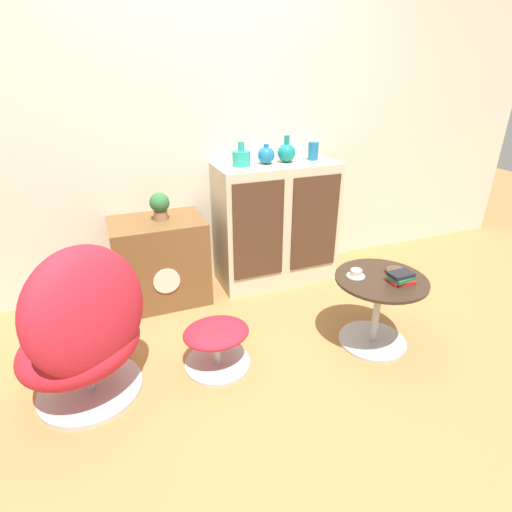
{
  "coord_description": "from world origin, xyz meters",
  "views": [
    {
      "loc": [
        -0.71,
        -1.64,
        1.62
      ],
      "look_at": [
        0.13,
        0.49,
        0.55
      ],
      "focal_mm": 28.0,
      "sensor_mm": 36.0,
      "label": 1
    }
  ],
  "objects_px": {
    "sideboard": "(275,224)",
    "vase_inner_right": "(286,153)",
    "vase_leftmost": "(241,158)",
    "potted_plant": "(160,205)",
    "tv_console": "(161,261)",
    "vase_inner_left": "(266,155)",
    "egg_chair": "(84,330)",
    "book_stack": "(401,278)",
    "teacup": "(356,274)",
    "ottoman": "(217,339)",
    "bowl": "(396,270)",
    "vase_rightmost": "(313,151)",
    "coffee_table": "(377,305)"
  },
  "relations": [
    {
      "from": "potted_plant",
      "to": "book_stack",
      "type": "distance_m",
      "value": 1.68
    },
    {
      "from": "tv_console",
      "to": "ottoman",
      "type": "distance_m",
      "value": 0.92
    },
    {
      "from": "egg_chair",
      "to": "vase_inner_right",
      "type": "bearing_deg",
      "value": 30.5
    },
    {
      "from": "egg_chair",
      "to": "book_stack",
      "type": "distance_m",
      "value": 1.78
    },
    {
      "from": "vase_rightmost",
      "to": "potted_plant",
      "type": "distance_m",
      "value": 1.25
    },
    {
      "from": "coffee_table",
      "to": "vase_inner_right",
      "type": "xyz_separation_m",
      "value": [
        -0.15,
        1.06,
        0.77
      ]
    },
    {
      "from": "ottoman",
      "to": "bowl",
      "type": "relative_size",
      "value": 3.19
    },
    {
      "from": "vase_leftmost",
      "to": "bowl",
      "type": "bearing_deg",
      "value": -58.4
    },
    {
      "from": "egg_chair",
      "to": "sideboard",
      "type": "bearing_deg",
      "value": 31.75
    },
    {
      "from": "egg_chair",
      "to": "vase_inner_left",
      "type": "bearing_deg",
      "value": 33.46
    },
    {
      "from": "potted_plant",
      "to": "tv_console",
      "type": "bearing_deg",
      "value": -179.35
    },
    {
      "from": "book_stack",
      "to": "bowl",
      "type": "relative_size",
      "value": 1.23
    },
    {
      "from": "vase_rightmost",
      "to": "book_stack",
      "type": "bearing_deg",
      "value": -90.29
    },
    {
      "from": "potted_plant",
      "to": "vase_inner_left",
      "type": "bearing_deg",
      "value": 0.78
    },
    {
      "from": "coffee_table",
      "to": "potted_plant",
      "type": "distance_m",
      "value": 1.62
    },
    {
      "from": "vase_inner_right",
      "to": "book_stack",
      "type": "distance_m",
      "value": 1.29
    },
    {
      "from": "book_stack",
      "to": "vase_leftmost",
      "type": "bearing_deg",
      "value": 117.07
    },
    {
      "from": "tv_console",
      "to": "potted_plant",
      "type": "distance_m",
      "value": 0.44
    },
    {
      "from": "vase_rightmost",
      "to": "teacup",
      "type": "xyz_separation_m",
      "value": [
        -0.21,
        -0.99,
        -0.56
      ]
    },
    {
      "from": "sideboard",
      "to": "vase_rightmost",
      "type": "bearing_deg",
      "value": 0.71
    },
    {
      "from": "tv_console",
      "to": "teacup",
      "type": "height_order",
      "value": "tv_console"
    },
    {
      "from": "sideboard",
      "to": "vase_inner_right",
      "type": "bearing_deg",
      "value": 2.75
    },
    {
      "from": "coffee_table",
      "to": "book_stack",
      "type": "distance_m",
      "value": 0.25
    },
    {
      "from": "sideboard",
      "to": "vase_inner_right",
      "type": "relative_size",
      "value": 4.91
    },
    {
      "from": "tv_console",
      "to": "egg_chair",
      "type": "bearing_deg",
      "value": -120.03
    },
    {
      "from": "coffee_table",
      "to": "vase_inner_right",
      "type": "bearing_deg",
      "value": 98.19
    },
    {
      "from": "sideboard",
      "to": "book_stack",
      "type": "relative_size",
      "value": 6.43
    },
    {
      "from": "vase_inner_left",
      "to": "vase_rightmost",
      "type": "bearing_deg",
      "value": 0.0
    },
    {
      "from": "sideboard",
      "to": "potted_plant",
      "type": "height_order",
      "value": "sideboard"
    },
    {
      "from": "sideboard",
      "to": "vase_inner_left",
      "type": "xyz_separation_m",
      "value": [
        -0.09,
        0.0,
        0.55
      ]
    },
    {
      "from": "teacup",
      "to": "bowl",
      "type": "height_order",
      "value": "teacup"
    },
    {
      "from": "vase_leftmost",
      "to": "vase_rightmost",
      "type": "relative_size",
      "value": 1.26
    },
    {
      "from": "ottoman",
      "to": "vase_rightmost",
      "type": "bearing_deg",
      "value": 39.91
    },
    {
      "from": "tv_console",
      "to": "vase_inner_right",
      "type": "relative_size",
      "value": 3.32
    },
    {
      "from": "tv_console",
      "to": "bowl",
      "type": "distance_m",
      "value": 1.66
    },
    {
      "from": "egg_chair",
      "to": "book_stack",
      "type": "height_order",
      "value": "egg_chair"
    },
    {
      "from": "teacup",
      "to": "sideboard",
      "type": "bearing_deg",
      "value": 95.82
    },
    {
      "from": "book_stack",
      "to": "sideboard",
      "type": "bearing_deg",
      "value": 104.88
    },
    {
      "from": "tv_console",
      "to": "book_stack",
      "type": "height_order",
      "value": "tv_console"
    },
    {
      "from": "vase_inner_right",
      "to": "teacup",
      "type": "relative_size",
      "value": 1.78
    },
    {
      "from": "teacup",
      "to": "vase_inner_left",
      "type": "bearing_deg",
      "value": 100.73
    },
    {
      "from": "sideboard",
      "to": "teacup",
      "type": "xyz_separation_m",
      "value": [
        0.1,
        -0.99,
        0.0
      ]
    },
    {
      "from": "sideboard",
      "to": "vase_inner_right",
      "type": "xyz_separation_m",
      "value": [
        0.08,
        0.0,
        0.56
      ]
    },
    {
      "from": "teacup",
      "to": "book_stack",
      "type": "xyz_separation_m",
      "value": [
        0.2,
        -0.16,
        0.01
      ]
    },
    {
      "from": "vase_inner_left",
      "to": "potted_plant",
      "type": "distance_m",
      "value": 0.87
    },
    {
      "from": "ottoman",
      "to": "bowl",
      "type": "height_order",
      "value": "bowl"
    },
    {
      "from": "ottoman",
      "to": "potted_plant",
      "type": "height_order",
      "value": "potted_plant"
    },
    {
      "from": "vase_inner_left",
      "to": "vase_inner_right",
      "type": "height_order",
      "value": "vase_inner_right"
    },
    {
      "from": "sideboard",
      "to": "vase_leftmost",
      "type": "height_order",
      "value": "vase_leftmost"
    },
    {
      "from": "ottoman",
      "to": "bowl",
      "type": "bearing_deg",
      "value": -6.77
    }
  ]
}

